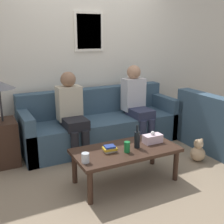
{
  "coord_description": "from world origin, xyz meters",
  "views": [
    {
      "loc": [
        -1.7,
        -3.31,
        1.69
      ],
      "look_at": [
        -0.12,
        -0.15,
        0.68
      ],
      "focal_mm": 45.0,
      "sensor_mm": 36.0,
      "label": 1
    }
  ],
  "objects_px": {
    "teddy_bear": "(198,151)",
    "drinking_glass": "(85,158)",
    "couch_main": "(100,125)",
    "person_left": "(72,111)",
    "wine_bottle": "(137,139)",
    "coffee_table": "(126,153)",
    "person_right": "(137,101)"
  },
  "relations": [
    {
      "from": "couch_main",
      "to": "teddy_bear",
      "type": "xyz_separation_m",
      "value": [
        0.91,
        -1.18,
        -0.16
      ]
    },
    {
      "from": "coffee_table",
      "to": "wine_bottle",
      "type": "bearing_deg",
      "value": -11.41
    },
    {
      "from": "coffee_table",
      "to": "person_left",
      "type": "xyz_separation_m",
      "value": [
        -0.28,
        1.04,
        0.28
      ]
    },
    {
      "from": "wine_bottle",
      "to": "person_left",
      "type": "xyz_separation_m",
      "value": [
        -0.41,
        1.06,
        0.13
      ]
    },
    {
      "from": "couch_main",
      "to": "wine_bottle",
      "type": "height_order",
      "value": "couch_main"
    },
    {
      "from": "couch_main",
      "to": "person_left",
      "type": "xyz_separation_m",
      "value": [
        -0.51,
        -0.18,
        0.34
      ]
    },
    {
      "from": "coffee_table",
      "to": "wine_bottle",
      "type": "relative_size",
      "value": 4.42
    },
    {
      "from": "person_right",
      "to": "coffee_table",
      "type": "bearing_deg",
      "value": -126.62
    },
    {
      "from": "person_right",
      "to": "teddy_bear",
      "type": "xyz_separation_m",
      "value": [
        0.35,
        -1.03,
        -0.52
      ]
    },
    {
      "from": "person_left",
      "to": "person_right",
      "type": "distance_m",
      "value": 1.08
    },
    {
      "from": "drinking_glass",
      "to": "person_right",
      "type": "xyz_separation_m",
      "value": [
        1.33,
        1.18,
        0.19
      ]
    },
    {
      "from": "person_left",
      "to": "person_right",
      "type": "relative_size",
      "value": 0.97
    },
    {
      "from": "wine_bottle",
      "to": "drinking_glass",
      "type": "distance_m",
      "value": 0.68
    },
    {
      "from": "couch_main",
      "to": "drinking_glass",
      "type": "height_order",
      "value": "couch_main"
    },
    {
      "from": "wine_bottle",
      "to": "drinking_glass",
      "type": "xyz_separation_m",
      "value": [
        -0.67,
        -0.09,
        -0.05
      ]
    },
    {
      "from": "couch_main",
      "to": "coffee_table",
      "type": "relative_size",
      "value": 2.0
    },
    {
      "from": "person_left",
      "to": "teddy_bear",
      "type": "xyz_separation_m",
      "value": [
        1.43,
        -1.0,
        -0.5
      ]
    },
    {
      "from": "drinking_glass",
      "to": "person_left",
      "type": "distance_m",
      "value": 1.2
    },
    {
      "from": "couch_main",
      "to": "teddy_bear",
      "type": "height_order",
      "value": "couch_main"
    },
    {
      "from": "couch_main",
      "to": "person_right",
      "type": "distance_m",
      "value": 0.68
    },
    {
      "from": "person_left",
      "to": "person_right",
      "type": "xyz_separation_m",
      "value": [
        1.08,
        0.03,
        0.01
      ]
    },
    {
      "from": "coffee_table",
      "to": "wine_bottle",
      "type": "xyz_separation_m",
      "value": [
        0.13,
        -0.03,
        0.16
      ]
    },
    {
      "from": "coffee_table",
      "to": "person_right",
      "type": "xyz_separation_m",
      "value": [
        0.79,
        1.07,
        0.3
      ]
    },
    {
      "from": "couch_main",
      "to": "person_left",
      "type": "height_order",
      "value": "person_left"
    },
    {
      "from": "drinking_glass",
      "to": "teddy_bear",
      "type": "bearing_deg",
      "value": 5.17
    },
    {
      "from": "coffee_table",
      "to": "teddy_bear",
      "type": "height_order",
      "value": "coffee_table"
    },
    {
      "from": "wine_bottle",
      "to": "person_left",
      "type": "relative_size",
      "value": 0.23
    },
    {
      "from": "teddy_bear",
      "to": "drinking_glass",
      "type": "bearing_deg",
      "value": -174.83
    },
    {
      "from": "wine_bottle",
      "to": "person_left",
      "type": "bearing_deg",
      "value": 111.26
    },
    {
      "from": "coffee_table",
      "to": "teddy_bear",
      "type": "distance_m",
      "value": 1.17
    },
    {
      "from": "coffee_table",
      "to": "person_right",
      "type": "relative_size",
      "value": 1.0
    },
    {
      "from": "person_left",
      "to": "teddy_bear",
      "type": "height_order",
      "value": "person_left"
    }
  ]
}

